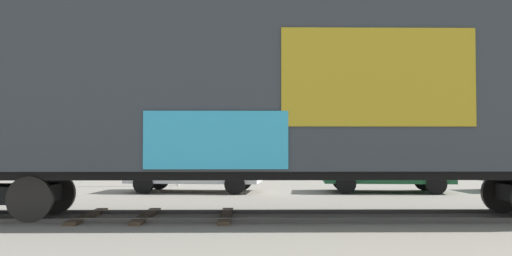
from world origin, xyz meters
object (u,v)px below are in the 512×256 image
object	(u,v)px
flagpole	(185,57)
parked_car_green	(384,167)
freight_car	(280,92)
parked_car_white	(193,167)

from	to	relation	value
flagpole	parked_car_green	xyz separation A→B (m)	(6.95, -2.91, -4.09)
freight_car	parked_car_green	xyz separation A→B (m)	(3.73, 6.48, -1.84)
flagpole	parked_car_green	world-z (taller)	flagpole
parked_car_green	flagpole	bearing A→B (deg)	157.27
freight_car	flagpole	world-z (taller)	flagpole
flagpole	parked_car_green	distance (m)	8.58
parked_car_white	parked_car_green	xyz separation A→B (m)	(6.31, -0.12, 0.02)
flagpole	freight_car	bearing A→B (deg)	-71.04
flagpole	parked_car_white	size ratio (longest dim) A/B	1.71
freight_car	parked_car_green	size ratio (longest dim) A/B	4.00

